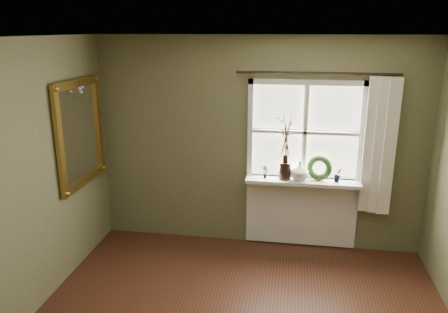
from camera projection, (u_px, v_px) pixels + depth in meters
name	position (u px, v px, depth m)	size (l,w,h in m)	color
ceiling	(233.00, 39.00, 2.83)	(4.50, 4.50, 0.00)	silver
wall_back	(259.00, 144.00, 5.38)	(4.00, 0.10, 2.60)	#626341
window_frame	(305.00, 132.00, 5.17)	(1.36, 0.06, 1.24)	silver
window_sill	(302.00, 181.00, 5.23)	(1.36, 0.26, 0.04)	silver
window_apron	(301.00, 212.00, 5.46)	(1.36, 0.04, 0.88)	silver
dark_jug	(285.00, 171.00, 5.23)	(0.14, 0.14, 0.21)	black
cream_vase	(300.00, 170.00, 5.20)	(0.22, 0.22, 0.23)	silver
wreath	(319.00, 171.00, 5.20)	(0.30, 0.30, 0.07)	#2A471F
potted_plant_left	(265.00, 172.00, 5.28)	(0.08, 0.06, 0.15)	#2A471F
potted_plant_right	(338.00, 175.00, 5.14)	(0.09, 0.08, 0.17)	#2A471F
curtain	(379.00, 147.00, 4.98)	(0.36, 0.12, 1.59)	beige
curtain_rod	(317.00, 73.00, 4.90)	(0.03, 0.03, 1.84)	black
gilt_mirror	(80.00, 133.00, 4.93)	(0.10, 1.01, 1.21)	white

